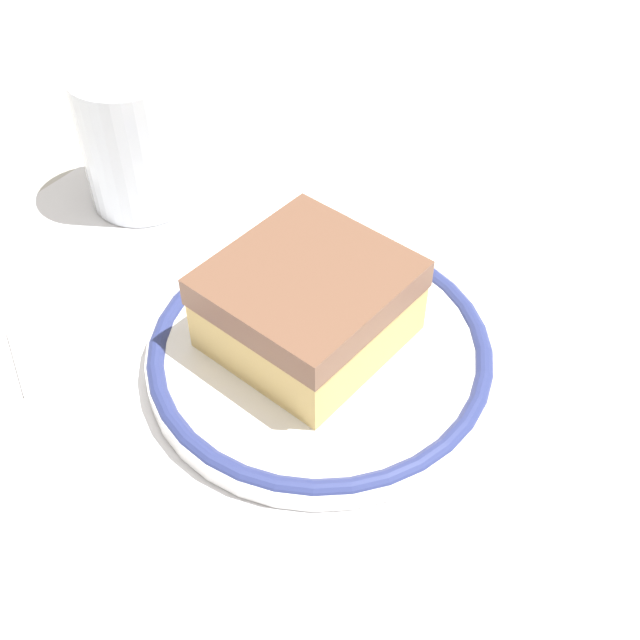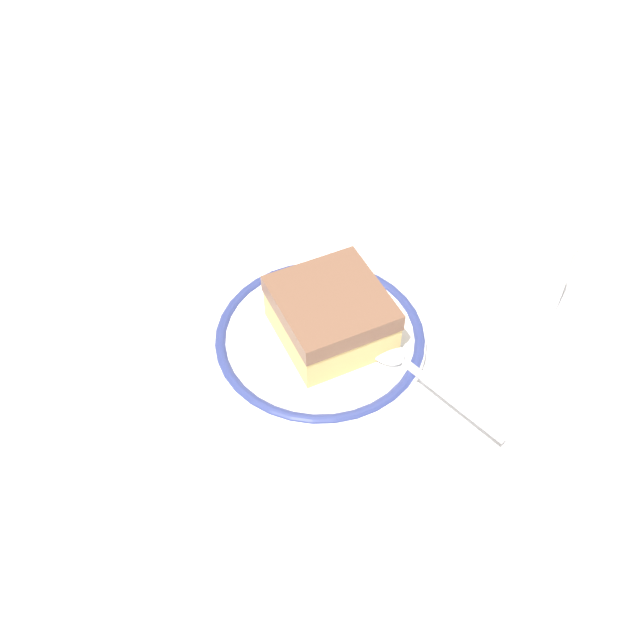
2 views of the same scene
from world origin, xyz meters
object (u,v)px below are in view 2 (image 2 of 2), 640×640
Objects in this scene: plate at (320,339)px; spoon at (409,365)px; sugar_packet at (385,238)px; cup at (526,276)px; cake_slice at (331,315)px.

plate is 1.29× the size of spoon.
sugar_packet is (-0.12, -0.08, -0.00)m from plate.
spoon is at bearing 62.79° from sugar_packet.
sugar_packet is at bearing -67.26° from cup.
plate is 3.66× the size of sugar_packet.
cup reaches higher than spoon.
cup is at bearing -172.64° from spoon.
spoon is 1.60× the size of cup.
spoon is (-0.04, 0.07, -0.02)m from cake_slice.
cup is (-0.18, 0.05, 0.03)m from plate.
plate reaches higher than sugar_packet.
plate is at bearing 34.07° from sugar_packet.
cup reaches higher than cake_slice.
cake_slice is 0.18m from cup.
cake_slice is at bearing -60.78° from spoon.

